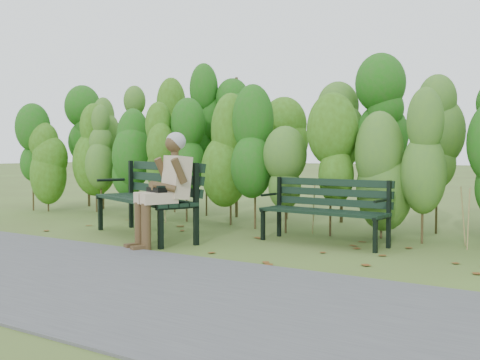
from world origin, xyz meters
The scene contains 7 objects.
ground centered at (0.00, 0.00, 0.00)m, with size 80.00×80.00×0.00m, color #4D5A29.
footpath centered at (0.00, -2.20, 0.01)m, with size 60.00×2.50×0.01m, color #474749.
hedge_band centered at (0.00, 1.86, 1.26)m, with size 11.04×1.67×2.42m.
leaf_litter centered at (0.10, -0.39, 0.00)m, with size 5.94×2.07×0.01m.
bench_left centered at (-1.10, -0.08, 0.57)m, with size 2.04×1.33×0.98m.
bench_right centered at (1.05, 0.66, 0.46)m, with size 1.59×0.62×0.78m.
seated_woman centered at (-0.43, -0.57, 0.77)m, with size 0.60×0.80×1.34m.
Camera 1 is at (3.80, -5.60, 1.12)m, focal length 42.00 mm.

